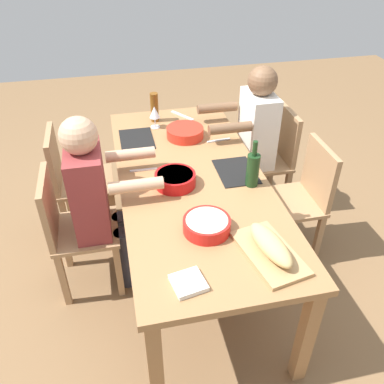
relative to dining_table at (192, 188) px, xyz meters
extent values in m
plane|color=brown|center=(0.00, 0.00, -0.66)|extent=(8.00, 8.00, 0.00)
cube|color=#9E7044|center=(0.00, 0.00, 0.06)|extent=(2.00, 0.88, 0.04)
cube|color=#9E7044|center=(-0.94, -0.38, -0.31)|extent=(0.07, 0.07, 0.70)
cube|color=#9E7044|center=(0.94, -0.38, -0.31)|extent=(0.07, 0.07, 0.70)
cube|color=#9E7044|center=(-0.94, 0.38, -0.31)|extent=(0.07, 0.07, 0.70)
cube|color=#9E7044|center=(0.94, 0.38, -0.31)|extent=(0.07, 0.07, 0.70)
cube|color=#A87F56|center=(0.55, 0.68, -0.22)|extent=(0.40, 0.40, 0.03)
cube|color=#A87F56|center=(0.55, 0.86, -0.01)|extent=(0.38, 0.04, 0.40)
cube|color=#A87F56|center=(0.72, 0.51, -0.45)|extent=(0.04, 0.04, 0.42)
cube|color=#A87F56|center=(0.38, 0.51, -0.45)|extent=(0.04, 0.04, 0.42)
cube|color=#A87F56|center=(0.72, 0.85, -0.45)|extent=(0.04, 0.04, 0.42)
cube|color=#A87F56|center=(0.38, 0.85, -0.45)|extent=(0.04, 0.04, 0.42)
cube|color=#A87F56|center=(0.00, 0.68, -0.22)|extent=(0.40, 0.40, 0.03)
cube|color=#A87F56|center=(0.00, 0.86, -0.01)|extent=(0.38, 0.04, 0.40)
cube|color=#A87F56|center=(0.17, 0.51, -0.45)|extent=(0.04, 0.04, 0.42)
cube|color=#A87F56|center=(-0.17, 0.51, -0.45)|extent=(0.04, 0.04, 0.42)
cube|color=#A87F56|center=(0.17, 0.85, -0.45)|extent=(0.04, 0.04, 0.42)
cube|color=#A87F56|center=(-0.17, 0.85, -0.45)|extent=(0.04, 0.04, 0.42)
cylinder|color=#2D2D38|center=(0.08, 0.46, -0.43)|extent=(0.11, 0.11, 0.45)
cylinder|color=#2D2D38|center=(-0.08, 0.46, -0.43)|extent=(0.11, 0.11, 0.45)
cube|color=maroon|center=(0.00, 0.62, 0.07)|extent=(0.34, 0.20, 0.55)
cylinder|color=tan|center=(0.17, 0.35, 0.19)|extent=(0.07, 0.30, 0.07)
cylinder|color=tan|center=(-0.17, 0.35, 0.19)|extent=(0.07, 0.30, 0.07)
sphere|color=tan|center=(0.00, 0.62, 0.43)|extent=(0.21, 0.21, 0.21)
cube|color=#A87F56|center=(0.55, -0.68, -0.22)|extent=(0.40, 0.40, 0.03)
cube|color=#A87F56|center=(0.55, -0.86, -0.01)|extent=(0.38, 0.04, 0.40)
cube|color=#A87F56|center=(0.38, -0.51, -0.45)|extent=(0.04, 0.04, 0.42)
cube|color=#A87F56|center=(0.72, -0.51, -0.45)|extent=(0.04, 0.04, 0.42)
cube|color=#A87F56|center=(0.38, -0.85, -0.45)|extent=(0.04, 0.04, 0.42)
cube|color=#A87F56|center=(0.72, -0.85, -0.45)|extent=(0.04, 0.04, 0.42)
cylinder|color=#2D2D38|center=(0.47, -0.46, -0.43)|extent=(0.11, 0.11, 0.45)
cylinder|color=#2D2D38|center=(0.63, -0.46, -0.43)|extent=(0.11, 0.11, 0.45)
cube|color=white|center=(0.55, -0.62, 0.07)|extent=(0.34, 0.20, 0.55)
cylinder|color=brown|center=(0.38, -0.35, 0.19)|extent=(0.07, 0.30, 0.07)
cylinder|color=brown|center=(0.72, -0.35, 0.19)|extent=(0.07, 0.30, 0.07)
sphere|color=brown|center=(0.55, -0.62, 0.43)|extent=(0.21, 0.21, 0.21)
cube|color=#A87F56|center=(0.00, -0.68, -0.22)|extent=(0.40, 0.40, 0.03)
cube|color=#A87F56|center=(0.00, -0.86, -0.01)|extent=(0.38, 0.04, 0.40)
cube|color=#A87F56|center=(-0.17, -0.51, -0.45)|extent=(0.04, 0.04, 0.42)
cube|color=#A87F56|center=(0.17, -0.51, -0.45)|extent=(0.04, 0.04, 0.42)
cube|color=#A87F56|center=(-0.17, -0.85, -0.45)|extent=(0.04, 0.04, 0.42)
cube|color=#A87F56|center=(0.17, -0.85, -0.45)|extent=(0.04, 0.04, 0.42)
cylinder|color=red|center=(-0.49, 0.03, 0.12)|extent=(0.24, 0.24, 0.07)
cylinder|color=beige|center=(-0.49, 0.03, 0.14)|extent=(0.21, 0.21, 0.03)
cylinder|color=red|center=(0.51, -0.06, 0.12)|extent=(0.26, 0.26, 0.07)
cylinder|color=orange|center=(0.51, -0.06, 0.14)|extent=(0.23, 0.23, 0.03)
cylinder|color=red|center=(-0.06, 0.11, 0.12)|extent=(0.24, 0.24, 0.08)
cylinder|color=#669E33|center=(-0.06, 0.11, 0.14)|extent=(0.21, 0.21, 0.03)
cube|color=tan|center=(-0.73, -0.22, 0.09)|extent=(0.44, 0.29, 0.02)
ellipsoid|color=tan|center=(-0.73, -0.22, 0.15)|extent=(0.34, 0.17, 0.09)
cylinder|color=#193819|center=(-0.15, -0.33, 0.18)|extent=(0.08, 0.08, 0.20)
cylinder|color=#193819|center=(-0.15, -0.33, 0.33)|extent=(0.03, 0.03, 0.09)
cylinder|color=brown|center=(0.82, 0.11, 0.19)|extent=(0.06, 0.06, 0.22)
cylinder|color=silver|center=(0.71, 0.12, 0.08)|extent=(0.07, 0.07, 0.01)
cylinder|color=silver|center=(0.71, 0.12, 0.12)|extent=(0.01, 0.01, 0.07)
cone|color=silver|center=(0.71, 0.12, 0.20)|extent=(0.08, 0.08, 0.08)
cube|color=black|center=(0.55, 0.28, 0.08)|extent=(0.32, 0.23, 0.01)
cube|color=silver|center=(0.14, 0.28, 0.08)|extent=(0.02, 0.17, 0.01)
cube|color=silver|center=(0.41, -0.28, 0.08)|extent=(0.03, 0.17, 0.01)
cube|color=black|center=(0.00, -0.28, 0.08)|extent=(0.32, 0.23, 0.01)
cube|color=silver|center=(0.85, -0.11, 0.08)|extent=(0.20, 0.15, 0.01)
cube|color=white|center=(-0.83, 0.20, 0.09)|extent=(0.16, 0.16, 0.02)
camera|label=1|loc=(-2.01, 0.44, 1.46)|focal=38.13mm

